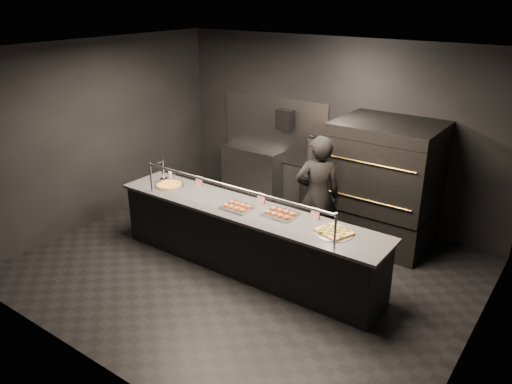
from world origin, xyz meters
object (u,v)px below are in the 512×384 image
trash_bin (312,193)px  worker (317,196)px  beer_tap (163,174)px  slider_tray_b (280,214)px  towel_dispenser (285,119)px  slider_tray_a (237,207)px  service_counter (246,239)px  pizza_oven (384,183)px  prep_shelf (251,171)px  round_pizza (169,185)px  square_pizza (334,232)px  fire_extinguisher (312,151)px

trash_bin → worker: 1.53m
beer_tap → slider_tray_b: beer_tap is taller
towel_dispenser → slider_tray_a: 2.65m
service_counter → pizza_oven: size_ratio=2.15×
prep_shelf → worker: bearing=-31.5°
prep_shelf → worker: (2.16, -1.32, 0.46)m
prep_shelf → round_pizza: 2.37m
round_pizza → service_counter: bearing=-0.0°
slider_tray_b → pizza_oven: bearing=68.8°
pizza_oven → towel_dispenser: pizza_oven is taller
service_counter → slider_tray_a: (-0.10, -0.06, 0.48)m
square_pizza → trash_bin: 2.71m
fire_extinguisher → trash_bin: size_ratio=0.68×
service_counter → slider_tray_a: size_ratio=10.03×
prep_shelf → trash_bin: bearing=-4.6°
towel_dispenser → slider_tray_b: towel_dispenser is taller
service_counter → beer_tap: 1.71m
slider_tray_a → pizza_oven: bearing=56.4°
pizza_oven → slider_tray_a: (-1.30, -1.96, -0.02)m
trash_bin → slider_tray_a: bearing=-87.5°
prep_shelf → round_pizza: bearing=-86.3°
fire_extinguisher → worker: (0.91, -1.40, -0.15)m
prep_shelf → trash_bin: 1.41m
fire_extinguisher → beer_tap: size_ratio=1.00×
beer_tap → square_pizza: bearing=0.0°
towel_dispenser → round_pizza: 2.53m
pizza_oven → service_counter: bearing=-122.3°
pizza_oven → beer_tap: (-2.80, -1.86, 0.10)m
trash_bin → slider_tray_b: bearing=-71.7°
towel_dispenser → trash_bin: towel_dispenser is taller
towel_dispenser → square_pizza: 3.29m
slider_tray_a → round_pizza: bearing=177.4°
pizza_oven → worker: bearing=-125.4°
beer_tap → slider_tray_a: size_ratio=1.24×
towel_dispenser → prep_shelf: bearing=-174.3°
prep_shelf → fire_extinguisher: 1.39m
service_counter → pizza_oven: bearing=57.7°
service_counter → beer_tap: bearing=178.5°
service_counter → trash_bin: 2.22m
towel_dispenser → square_pizza: bearing=-46.6°
beer_tap → square_pizza: (2.92, 0.00, -0.13)m
worker → slider_tray_b: bearing=45.2°
pizza_oven → towel_dispenser: size_ratio=5.46×
round_pizza → slider_tray_a: slider_tray_a is taller
prep_shelf → round_pizza: round_pizza is taller
fire_extinguisher → slider_tray_a: size_ratio=1.24×
service_counter → pizza_oven: 2.30m
fire_extinguisher → trash_bin: 0.73m
service_counter → worker: bearing=60.7°
service_counter → beer_tap: (-1.60, 0.04, 0.60)m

